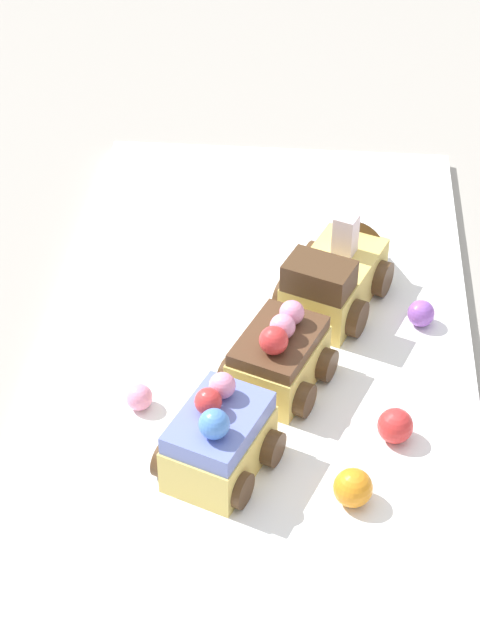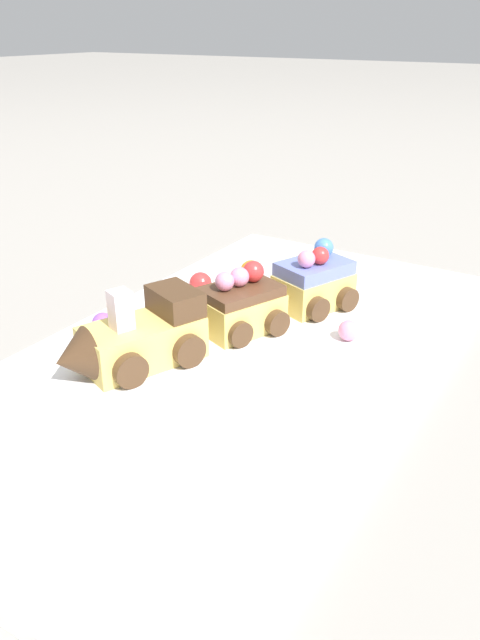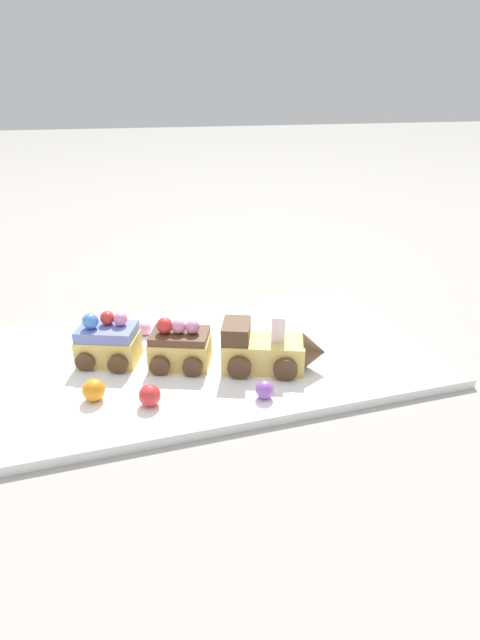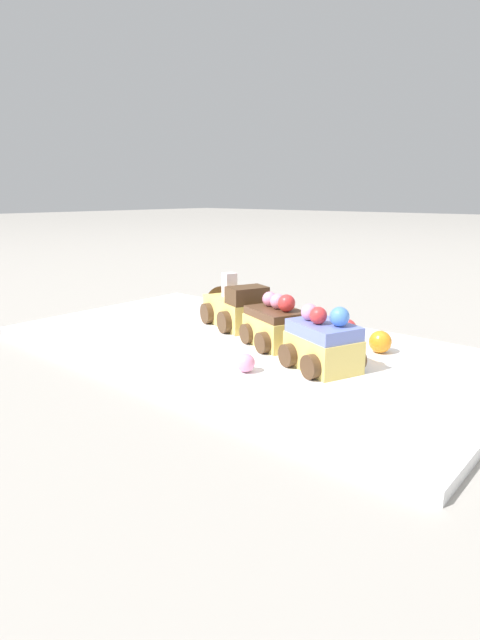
{
  "view_description": "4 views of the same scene",
  "coord_description": "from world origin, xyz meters",
  "views": [
    {
      "loc": [
        -0.64,
        -0.04,
        0.56
      ],
      "look_at": [
        -0.03,
        0.01,
        0.06
      ],
      "focal_mm": 60.0,
      "sensor_mm": 36.0,
      "label": 1
    },
    {
      "loc": [
        0.44,
        0.28,
        0.29
      ],
      "look_at": [
        0.03,
        0.02,
        0.06
      ],
      "focal_mm": 35.0,
      "sensor_mm": 36.0,
      "label": 2
    },
    {
      "loc": [
        -0.13,
        -0.6,
        0.34
      ],
      "look_at": [
        0.05,
        -0.01,
        0.06
      ],
      "focal_mm": 28.0,
      "sensor_mm": 36.0,
      "label": 3
    },
    {
      "loc": [
        -0.4,
        0.47,
        0.2
      ],
      "look_at": [
        0.01,
        -0.0,
        0.04
      ],
      "focal_mm": 28.0,
      "sensor_mm": 36.0,
      "label": 4
    }
  ],
  "objects": [
    {
      "name": "cake_car_chocolate",
      "position": [
        -0.04,
        -0.02,
        0.04
      ],
      "size": [
        0.09,
        0.09,
        0.07
      ],
      "rotation": [
        0.0,
        0.0,
        -0.37
      ],
      "color": "#EACC66",
      "rests_on": "display_board"
    },
    {
      "name": "ground_plane",
      "position": [
        0.0,
        0.0,
        0.0
      ],
      "size": [
        10.0,
        10.0,
        0.0
      ],
      "primitive_type": "plane",
      "color": "gray"
    },
    {
      "name": "gumball_pink",
      "position": [
        -0.07,
        0.08,
        0.02
      ],
      "size": [
        0.02,
        0.02,
        0.02
      ],
      "primitive_type": "sphere",
      "color": "pink",
      "rests_on": "display_board"
    },
    {
      "name": "cake_car_blueberry",
      "position": [
        -0.13,
        0.02,
        0.04
      ],
      "size": [
        0.09,
        0.09,
        0.07
      ],
      "rotation": [
        0.0,
        0.0,
        -0.37
      ],
      "color": "#EACC66",
      "rests_on": "display_board"
    },
    {
      "name": "cake_train_locomotive",
      "position": [
        0.07,
        -0.06,
        0.04
      ],
      "size": [
        0.14,
        0.1,
        0.07
      ],
      "rotation": [
        0.0,
        0.0,
        -0.37
      ],
      "color": "#EACC66",
      "rests_on": "display_board"
    },
    {
      "name": "gumball_red",
      "position": [
        -0.09,
        -0.1,
        0.02
      ],
      "size": [
        0.03,
        0.03,
        0.03
      ],
      "primitive_type": "sphere",
      "color": "red",
      "rests_on": "display_board"
    },
    {
      "name": "display_board",
      "position": [
        0.0,
        0.0,
        0.01
      ],
      "size": [
        0.62,
        0.34,
        0.01
      ],
      "primitive_type": "cube",
      "color": "white",
      "rests_on": "ground_plane"
    },
    {
      "name": "gumball_orange",
      "position": [
        -0.15,
        -0.07,
        0.03
      ],
      "size": [
        0.03,
        0.03,
        0.03
      ],
      "primitive_type": "sphere",
      "color": "orange",
      "rests_on": "display_board"
    },
    {
      "name": "gumball_purple",
      "position": [
        0.04,
        -0.13,
        0.02
      ],
      "size": [
        0.02,
        0.02,
        0.02
      ],
      "primitive_type": "sphere",
      "color": "#9956C6",
      "rests_on": "display_board"
    }
  ]
}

